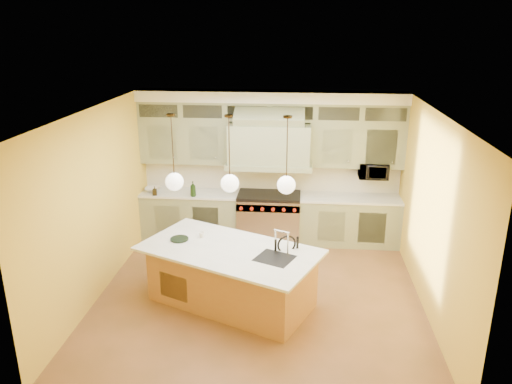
# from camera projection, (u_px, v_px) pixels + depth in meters

# --- Properties ---
(floor) EXTENTS (5.00, 5.00, 0.00)m
(floor) POSITION_uv_depth(u_px,v_px,m) (259.00, 295.00, 7.87)
(floor) COLOR brown
(floor) RESTS_ON ground
(ceiling) EXTENTS (5.00, 5.00, 0.00)m
(ceiling) POSITION_uv_depth(u_px,v_px,m) (260.00, 112.00, 6.95)
(ceiling) COLOR white
(ceiling) RESTS_ON wall_back
(wall_back) EXTENTS (5.00, 0.00, 5.00)m
(wall_back) POSITION_uv_depth(u_px,v_px,m) (271.00, 164.00, 9.77)
(wall_back) COLOR gold
(wall_back) RESTS_ON ground
(wall_front) EXTENTS (5.00, 0.00, 5.00)m
(wall_front) POSITION_uv_depth(u_px,v_px,m) (238.00, 295.00, 5.05)
(wall_front) COLOR gold
(wall_front) RESTS_ON ground
(wall_left) EXTENTS (0.00, 5.00, 5.00)m
(wall_left) POSITION_uv_depth(u_px,v_px,m) (97.00, 204.00, 7.63)
(wall_left) COLOR gold
(wall_left) RESTS_ON ground
(wall_right) EXTENTS (0.00, 5.00, 5.00)m
(wall_right) POSITION_uv_depth(u_px,v_px,m) (432.00, 215.00, 7.19)
(wall_right) COLOR gold
(wall_right) RESTS_ON ground
(back_cabinetry) EXTENTS (5.00, 0.77, 2.90)m
(back_cabinetry) POSITION_uv_depth(u_px,v_px,m) (270.00, 169.00, 9.52)
(back_cabinetry) COLOR gray
(back_cabinetry) RESTS_ON floor
(range) EXTENTS (1.20, 0.74, 0.96)m
(range) POSITION_uv_depth(u_px,v_px,m) (269.00, 217.00, 9.74)
(range) COLOR silver
(range) RESTS_ON floor
(kitchen_island) EXTENTS (2.93, 2.30, 1.35)m
(kitchen_island) POSITION_uv_depth(u_px,v_px,m) (232.00, 275.00, 7.52)
(kitchen_island) COLOR #A16539
(kitchen_island) RESTS_ON floor
(counter_stool) EXTENTS (0.52, 0.52, 1.15)m
(counter_stool) POSITION_uv_depth(u_px,v_px,m) (289.00, 270.00, 7.27)
(counter_stool) COLOR black
(counter_stool) RESTS_ON floor
(microwave) EXTENTS (0.54, 0.37, 0.30)m
(microwave) POSITION_uv_depth(u_px,v_px,m) (373.00, 171.00, 9.36)
(microwave) COLOR black
(microwave) RESTS_ON back_cabinetry
(oil_bottle_a) EXTENTS (0.12, 0.12, 0.30)m
(oil_bottle_a) POSITION_uv_depth(u_px,v_px,m) (193.00, 189.00, 9.47)
(oil_bottle_a) COLOR black
(oil_bottle_a) RESTS_ON back_cabinetry
(oil_bottle_b) EXTENTS (0.09, 0.09, 0.18)m
(oil_bottle_b) POSITION_uv_depth(u_px,v_px,m) (155.00, 191.00, 9.55)
(oil_bottle_b) COLOR black
(oil_bottle_b) RESTS_ON back_cabinetry
(fruit_bowl) EXTENTS (0.33, 0.33, 0.07)m
(fruit_bowl) POSITION_uv_depth(u_px,v_px,m) (153.00, 189.00, 9.80)
(fruit_bowl) COLOR silver
(fruit_bowl) RESTS_ON back_cabinetry
(cup) EXTENTS (0.09, 0.09, 0.08)m
(cup) POSITION_uv_depth(u_px,v_px,m) (202.00, 235.00, 7.73)
(cup) COLOR white
(cup) RESTS_ON kitchen_island
(pendant_left) EXTENTS (0.26, 0.26, 1.11)m
(pendant_left) POSITION_uv_depth(u_px,v_px,m) (174.00, 180.00, 7.12)
(pendant_left) COLOR #2D2319
(pendant_left) RESTS_ON ceiling
(pendant_center) EXTENTS (0.26, 0.26, 1.11)m
(pendant_center) POSITION_uv_depth(u_px,v_px,m) (230.00, 181.00, 7.05)
(pendant_center) COLOR #2D2319
(pendant_center) RESTS_ON ceiling
(pendant_right) EXTENTS (0.26, 0.26, 1.11)m
(pendant_right) POSITION_uv_depth(u_px,v_px,m) (286.00, 183.00, 6.98)
(pendant_right) COLOR #2D2319
(pendant_right) RESTS_ON ceiling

